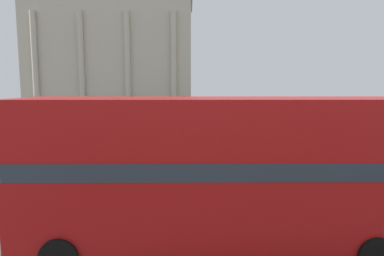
{
  "coord_description": "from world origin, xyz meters",
  "views": [
    {
      "loc": [
        -0.73,
        -2.25,
        4.63
      ],
      "look_at": [
        -0.57,
        15.75,
        2.41
      ],
      "focal_mm": 32.0,
      "sensor_mm": 36.0,
      "label": 1
    }
  ],
  "objects_px": {
    "pedestrian_yellow": "(258,133)",
    "traffic_light_mid": "(116,131)",
    "double_decker_bus": "(215,168)",
    "pedestrian_black": "(350,138)",
    "pedestrian_red": "(295,127)",
    "traffic_light_near": "(156,151)",
    "car_silver": "(303,142)",
    "plaza_building_left": "(115,57)"
  },
  "relations": [
    {
      "from": "traffic_light_mid",
      "to": "pedestrian_yellow",
      "type": "distance_m",
      "value": 12.69
    },
    {
      "from": "double_decker_bus",
      "to": "pedestrian_red",
      "type": "xyz_separation_m",
      "value": [
        8.7,
        20.84,
        -1.35
      ]
    },
    {
      "from": "plaza_building_left",
      "to": "pedestrian_yellow",
      "type": "xyz_separation_m",
      "value": [
        18.7,
        -35.27,
        -8.83
      ]
    },
    {
      "from": "traffic_light_mid",
      "to": "car_silver",
      "type": "relative_size",
      "value": 0.81
    },
    {
      "from": "double_decker_bus",
      "to": "pedestrian_black",
      "type": "xyz_separation_m",
      "value": [
        10.81,
        14.98,
        -1.45
      ]
    },
    {
      "from": "traffic_light_near",
      "to": "car_silver",
      "type": "bearing_deg",
      "value": 48.6
    },
    {
      "from": "traffic_light_mid",
      "to": "pedestrian_black",
      "type": "relative_size",
      "value": 2.07
    },
    {
      "from": "plaza_building_left",
      "to": "car_silver",
      "type": "distance_m",
      "value": 44.71
    },
    {
      "from": "pedestrian_yellow",
      "to": "pedestrian_black",
      "type": "xyz_separation_m",
      "value": [
        6.09,
        -2.62,
        0.0
      ]
    },
    {
      "from": "traffic_light_mid",
      "to": "car_silver",
      "type": "xyz_separation_m",
      "value": [
        11.97,
        5.47,
        -1.53
      ]
    },
    {
      "from": "plaza_building_left",
      "to": "pedestrian_red",
      "type": "xyz_separation_m",
      "value": [
        22.68,
        -32.03,
        -8.73
      ]
    },
    {
      "from": "pedestrian_black",
      "to": "pedestrian_red",
      "type": "distance_m",
      "value": 6.23
    },
    {
      "from": "double_decker_bus",
      "to": "traffic_light_mid",
      "type": "xyz_separation_m",
      "value": [
        -4.65,
        9.15,
        -0.15
      ]
    },
    {
      "from": "traffic_light_near",
      "to": "car_silver",
      "type": "height_order",
      "value": "traffic_light_near"
    },
    {
      "from": "car_silver",
      "to": "pedestrian_black",
      "type": "relative_size",
      "value": 2.57
    },
    {
      "from": "plaza_building_left",
      "to": "traffic_light_near",
      "type": "xyz_separation_m",
      "value": [
        11.97,
        -48.82,
        -7.65
      ]
    },
    {
      "from": "car_silver",
      "to": "pedestrian_yellow",
      "type": "relative_size",
      "value": 2.58
    },
    {
      "from": "car_silver",
      "to": "pedestrian_yellow",
      "type": "height_order",
      "value": "pedestrian_yellow"
    },
    {
      "from": "double_decker_bus",
      "to": "pedestrian_yellow",
      "type": "bearing_deg",
      "value": 67.43
    },
    {
      "from": "pedestrian_black",
      "to": "pedestrian_red",
      "type": "xyz_separation_m",
      "value": [
        -2.11,
        5.86,
        0.1
      ]
    },
    {
      "from": "pedestrian_red",
      "to": "plaza_building_left",
      "type": "bearing_deg",
      "value": 174.09
    },
    {
      "from": "traffic_light_mid",
      "to": "pedestrian_red",
      "type": "height_order",
      "value": "traffic_light_mid"
    },
    {
      "from": "traffic_light_mid",
      "to": "pedestrian_red",
      "type": "xyz_separation_m",
      "value": [
        13.36,
        11.69,
        -1.2
      ]
    },
    {
      "from": "plaza_building_left",
      "to": "pedestrian_black",
      "type": "xyz_separation_m",
      "value": [
        24.79,
        -37.9,
        -8.83
      ]
    },
    {
      "from": "pedestrian_black",
      "to": "traffic_light_near",
      "type": "bearing_deg",
      "value": -53.28
    },
    {
      "from": "pedestrian_yellow",
      "to": "traffic_light_mid",
      "type": "bearing_deg",
      "value": -128.21
    },
    {
      "from": "pedestrian_yellow",
      "to": "pedestrian_red",
      "type": "height_order",
      "value": "pedestrian_red"
    },
    {
      "from": "plaza_building_left",
      "to": "traffic_light_near",
      "type": "distance_m",
      "value": 50.85
    },
    {
      "from": "pedestrian_black",
      "to": "pedestrian_red",
      "type": "relative_size",
      "value": 0.91
    },
    {
      "from": "traffic_light_near",
      "to": "car_silver",
      "type": "xyz_separation_m",
      "value": [
        9.32,
        10.57,
        -1.41
      ]
    },
    {
      "from": "double_decker_bus",
      "to": "car_silver",
      "type": "xyz_separation_m",
      "value": [
        7.32,
        14.63,
        -1.68
      ]
    },
    {
      "from": "car_silver",
      "to": "pedestrian_red",
      "type": "relative_size",
      "value": 2.35
    },
    {
      "from": "car_silver",
      "to": "pedestrian_black",
      "type": "xyz_separation_m",
      "value": [
        3.5,
        0.35,
        0.24
      ]
    },
    {
      "from": "traffic_light_near",
      "to": "pedestrian_red",
      "type": "xyz_separation_m",
      "value": [
        10.71,
        16.79,
        -1.08
      ]
    },
    {
      "from": "traffic_light_near",
      "to": "pedestrian_yellow",
      "type": "relative_size",
      "value": 1.97
    },
    {
      "from": "traffic_light_near",
      "to": "pedestrian_black",
      "type": "relative_size",
      "value": 1.96
    },
    {
      "from": "pedestrian_red",
      "to": "traffic_light_near",
      "type": "bearing_deg",
      "value": -73.75
    },
    {
      "from": "pedestrian_black",
      "to": "pedestrian_red",
      "type": "height_order",
      "value": "pedestrian_red"
    },
    {
      "from": "pedestrian_yellow",
      "to": "pedestrian_black",
      "type": "bearing_deg",
      "value": -13.56
    },
    {
      "from": "car_silver",
      "to": "pedestrian_red",
      "type": "bearing_deg",
      "value": 161.49
    },
    {
      "from": "double_decker_bus",
      "to": "traffic_light_mid",
      "type": "distance_m",
      "value": 10.27
    },
    {
      "from": "traffic_light_mid",
      "to": "car_silver",
      "type": "bearing_deg",
      "value": 24.57
    }
  ]
}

